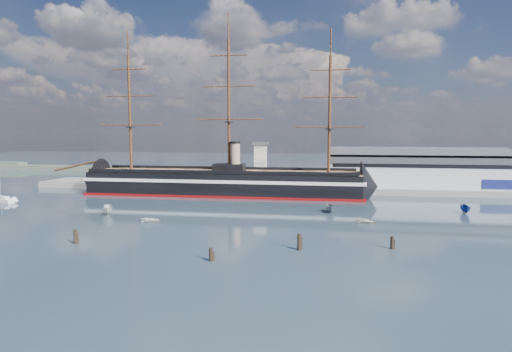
# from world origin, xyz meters

# --- Properties ---
(ground) EXTENTS (600.00, 600.00, 0.00)m
(ground) POSITION_xyz_m (0.00, 40.00, 0.00)
(ground) COLOR #1C2B39
(ground) RESTS_ON ground
(quay) EXTENTS (180.00, 18.00, 2.00)m
(quay) POSITION_xyz_m (10.00, 76.00, 0.00)
(quay) COLOR slate
(quay) RESTS_ON ground
(warehouse) EXTENTS (63.00, 21.00, 11.60)m
(warehouse) POSITION_xyz_m (58.00, 80.00, 7.98)
(warehouse) COLOR #B7BABC
(warehouse) RESTS_ON ground
(quay_tower) EXTENTS (5.00, 5.00, 15.00)m
(quay_tower) POSITION_xyz_m (3.00, 73.00, 9.75)
(quay_tower) COLOR silver
(quay_tower) RESTS_ON ground
(shoreline) EXTENTS (120.00, 10.00, 4.00)m
(shoreline) POSITION_xyz_m (-139.23, 135.00, 1.45)
(shoreline) COLOR #3F4C38
(shoreline) RESTS_ON ground
(warship) EXTENTS (112.92, 16.69, 53.94)m
(warship) POSITION_xyz_m (-9.03, 60.00, 4.04)
(warship) COLOR black
(warship) RESTS_ON ground
(sailboat) EXTENTS (8.31, 4.49, 12.76)m
(sailboat) POSITION_xyz_m (-67.52, 34.42, 0.81)
(sailboat) COLOR silver
(sailboat) RESTS_ON ground
(motorboat_a) EXTENTS (7.30, 5.45, 2.77)m
(motorboat_a) POSITION_xyz_m (-27.76, 22.58, 0.00)
(motorboat_a) COLOR silver
(motorboat_a) RESTS_ON ground
(motorboat_b) EXTENTS (2.06, 3.65, 1.60)m
(motorboat_b) POSITION_xyz_m (-12.89, 15.29, 0.00)
(motorboat_b) COLOR silver
(motorboat_b) RESTS_ON ground
(motorboat_c) EXTENTS (6.43, 3.21, 2.46)m
(motorboat_c) POSITION_xyz_m (27.18, 34.42, 0.00)
(motorboat_c) COLOR slate
(motorboat_c) RESTS_ON ground
(motorboat_e) EXTENTS (2.71, 3.01, 1.36)m
(motorboat_e) POSITION_xyz_m (35.43, 22.64, 0.00)
(motorboat_e) COLOR beige
(motorboat_e) RESTS_ON ground
(motorboat_f) EXTENTS (6.71, 2.97, 2.61)m
(motorboat_f) POSITION_xyz_m (61.04, 38.90, 0.00)
(motorboat_f) COLOR navy
(motorboat_f) RESTS_ON ground
(piling_near_left) EXTENTS (0.64, 0.64, 3.39)m
(piling_near_left) POSITION_xyz_m (-19.26, -4.90, 0.00)
(piling_near_left) COLOR black
(piling_near_left) RESTS_ON ground
(piling_near_mid) EXTENTS (0.64, 0.64, 2.88)m
(piling_near_mid) POSITION_xyz_m (8.25, -11.03, 0.00)
(piling_near_mid) COLOR black
(piling_near_mid) RESTS_ON ground
(piling_near_right) EXTENTS (0.64, 0.64, 3.61)m
(piling_near_right) POSITION_xyz_m (21.68, -2.28, 0.00)
(piling_near_right) COLOR black
(piling_near_right) RESTS_ON ground
(piling_far_right) EXTENTS (0.64, 0.64, 2.99)m
(piling_far_right) POSITION_xyz_m (37.78, 1.13, 0.00)
(piling_far_right) COLOR black
(piling_far_right) RESTS_ON ground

